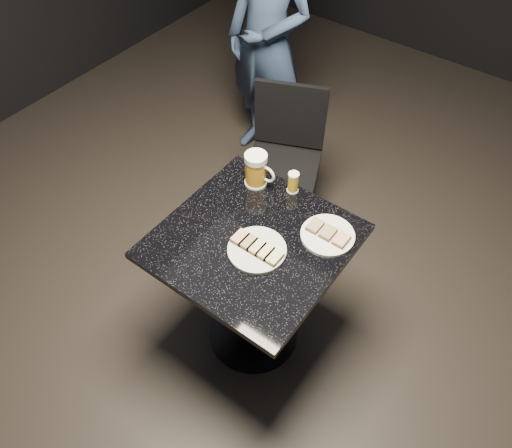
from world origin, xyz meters
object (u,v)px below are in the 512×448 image
object	(u,v)px
plate_small	(328,235)
beer_mug	(256,170)
plate_large	(257,250)
beer_tumbler	(293,182)
table	(253,275)
patron	(268,42)
chair	(285,154)

from	to	relation	value
plate_small	beer_mug	world-z (taller)	beer_mug
plate_large	beer_tumbler	distance (m)	0.36
beer_tumbler	table	bearing A→B (deg)	-85.71
plate_small	beer_tumbler	world-z (taller)	beer_tumbler
plate_large	beer_tumbler	world-z (taller)	beer_tumbler
plate_small	patron	world-z (taller)	patron
plate_large	table	size ratio (longest dim) A/B	0.30
plate_large	beer_mug	bearing A→B (deg)	126.86
plate_small	table	world-z (taller)	plate_small
chair	patron	bearing A→B (deg)	134.36
plate_large	beer_tumbler	bearing A→B (deg)	101.52
beer_mug	beer_tumbler	bearing A→B (deg)	20.43
plate_small	chair	size ratio (longest dim) A/B	0.25
beer_mug	chair	bearing A→B (deg)	109.00
beer_mug	chair	distance (m)	0.60
plate_large	table	bearing A→B (deg)	141.26
plate_large	patron	xyz separation A→B (m)	(-0.82, 1.21, 0.04)
beer_tumbler	patron	bearing A→B (deg)	130.90
beer_mug	table	bearing A→B (deg)	-55.98
plate_large	chair	distance (m)	0.90
plate_small	patron	distance (m)	1.41
plate_small	beer_mug	xyz separation A→B (m)	(-0.40, 0.07, 0.07)
plate_small	patron	size ratio (longest dim) A/B	0.13
beer_tumbler	chair	world-z (taller)	chair
patron	beer_tumbler	distance (m)	1.14
plate_large	chair	size ratio (longest dim) A/B	0.26
plate_large	beer_tumbler	size ratio (longest dim) A/B	2.31
table	beer_mug	bearing A→B (deg)	124.02
plate_large	plate_small	size ratio (longest dim) A/B	1.07
plate_small	beer_tumbler	xyz separation A→B (m)	(-0.25, 0.13, 0.04)
plate_large	chair	bearing A→B (deg)	116.55
plate_small	beer_mug	size ratio (longest dim) A/B	1.35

